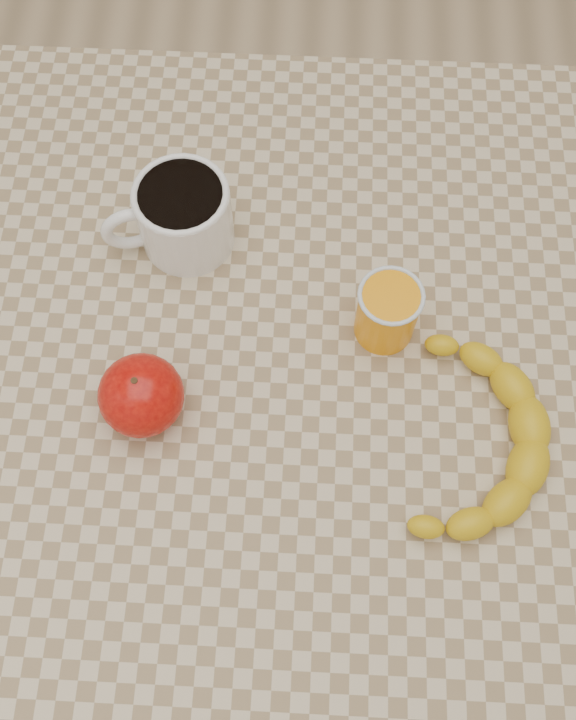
{
  "coord_description": "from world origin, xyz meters",
  "views": [
    {
      "loc": [
        0.01,
        -0.3,
        1.48
      ],
      "look_at": [
        0.0,
        0.0,
        0.77
      ],
      "focal_mm": 40.0,
      "sensor_mm": 36.0,
      "label": 1
    }
  ],
  "objects_px": {
    "table": "(288,399)",
    "coffee_mug": "(181,215)",
    "apple": "(141,395)",
    "orange_juice_glass": "(387,312)",
    "banana": "(474,442)"
  },
  "relations": [
    {
      "from": "table",
      "to": "apple",
      "type": "xyz_separation_m",
      "value": [
        -0.13,
        -0.05,
        0.12
      ]
    },
    {
      "from": "coffee_mug",
      "to": "banana",
      "type": "relative_size",
      "value": 0.52
    },
    {
      "from": "apple",
      "to": "orange_juice_glass",
      "type": "bearing_deg",
      "value": 23.06
    },
    {
      "from": "coffee_mug",
      "to": "orange_juice_glass",
      "type": "xyz_separation_m",
      "value": [
        0.21,
        -0.1,
        -0.01
      ]
    },
    {
      "from": "coffee_mug",
      "to": "apple",
      "type": "relative_size",
      "value": 1.7
    },
    {
      "from": "orange_juice_glass",
      "to": "banana",
      "type": "xyz_separation_m",
      "value": [
        0.08,
        -0.12,
        -0.02
      ]
    },
    {
      "from": "apple",
      "to": "banana",
      "type": "relative_size",
      "value": 0.31
    },
    {
      "from": "orange_juice_glass",
      "to": "banana",
      "type": "relative_size",
      "value": 0.27
    },
    {
      "from": "orange_juice_glass",
      "to": "banana",
      "type": "bearing_deg",
      "value": -55.96
    },
    {
      "from": "table",
      "to": "coffee_mug",
      "type": "xyz_separation_m",
      "value": [
        -0.11,
        0.14,
        0.13
      ]
    },
    {
      "from": "banana",
      "to": "table",
      "type": "bearing_deg",
      "value": 173.28
    },
    {
      "from": "table",
      "to": "apple",
      "type": "bearing_deg",
      "value": -159.73
    },
    {
      "from": "table",
      "to": "orange_juice_glass",
      "type": "xyz_separation_m",
      "value": [
        0.09,
        0.05,
        0.12
      ]
    },
    {
      "from": "table",
      "to": "orange_juice_glass",
      "type": "distance_m",
      "value": 0.16
    },
    {
      "from": "coffee_mug",
      "to": "apple",
      "type": "height_order",
      "value": "coffee_mug"
    }
  ]
}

